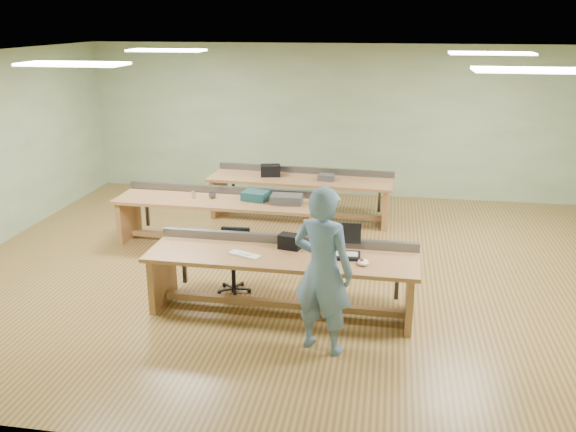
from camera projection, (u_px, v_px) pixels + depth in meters
The scene contains 21 objects.
floor at pixel (307, 268), 8.85m from camera, with size 10.00×10.00×0.00m, color olive.
ceiling at pixel (309, 56), 7.91m from camera, with size 10.00×10.00×0.00m, color silver.
wall_back at pixel (335, 121), 12.13m from camera, with size 10.00×0.04×3.00m, color #A1BA8D.
wall_front at pixel (235, 290), 4.63m from camera, with size 10.00×0.04×3.00m, color #A1BA8D.
fluor_panels at pixel (309, 58), 7.92m from camera, with size 6.20×3.50×0.03m.
workbench_front at pixel (282, 268), 7.43m from camera, with size 3.29×0.92×0.86m.
workbench_mid at pixel (217, 210), 9.65m from camera, with size 3.23×0.94×0.86m.
workbench_back at pixel (301, 188), 10.90m from camera, with size 3.31×1.05×0.86m.
person at pixel (323, 271), 6.43m from camera, with size 0.68×0.45×1.86m, color #698CAC.
laptop_base at pixel (347, 256), 7.27m from camera, with size 0.33×0.27×0.04m, color black.
laptop_screen at pixel (347, 233), 7.31m from camera, with size 0.33×0.02×0.26m, color black.
keyboard at pixel (245, 255), 7.31m from camera, with size 0.40×0.13×0.02m, color silver.
trackball_mouse at pixel (363, 262), 7.03m from camera, with size 0.13×0.16×0.07m, color white.
camera_bag at pixel (290, 242), 7.52m from camera, with size 0.27×0.17×0.18m, color black.
task_chair at pixel (234, 269), 8.05m from camera, with size 0.47×0.47×0.84m.
parts_bin_teal at pixel (255, 196), 9.52m from camera, with size 0.39×0.29×0.13m, color #164149.
parts_bin_grey at pixel (287, 199), 9.35m from camera, with size 0.47×0.30×0.13m, color #3C3C3E.
mug at pixel (212, 195), 9.63m from camera, with size 0.12×0.12×0.09m, color #3C3C3E.
drinks_can at pixel (193, 195), 9.63m from camera, with size 0.06×0.06×0.11m, color #B8B8BD.
storage_box_back at pixel (270, 170), 10.95m from camera, with size 0.35×0.25×0.20m, color black.
tray_back at pixel (326, 177), 10.65m from camera, with size 0.27×0.20×0.11m, color #3C3C3E.
Camera 1 is at (1.11, -8.10, 3.48)m, focal length 38.00 mm.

